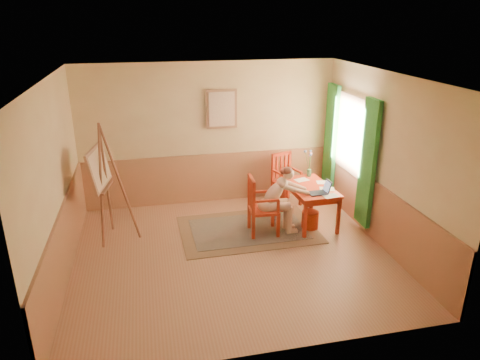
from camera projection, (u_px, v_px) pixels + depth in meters
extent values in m
cube|color=#A87455|center=(232.00, 255.00, 7.11)|extent=(5.00, 4.50, 0.02)
cube|color=white|center=(231.00, 76.00, 6.12)|extent=(5.00, 4.50, 0.02)
cube|color=tan|center=(209.00, 134.00, 8.68)|extent=(5.00, 0.02, 2.80)
cube|color=tan|center=(274.00, 244.00, 4.55)|extent=(5.00, 0.02, 2.80)
cube|color=tan|center=(54.00, 185.00, 6.11)|extent=(0.02, 4.50, 2.80)
cube|color=tan|center=(384.00, 161.00, 7.12)|extent=(0.02, 4.50, 2.80)
cube|color=tan|center=(210.00, 178.00, 8.97)|extent=(5.00, 0.04, 1.00)
cube|color=tan|center=(65.00, 242.00, 6.44)|extent=(0.04, 4.50, 1.00)
cube|color=tan|center=(377.00, 212.00, 7.43)|extent=(0.04, 4.50, 1.00)
cube|color=white|center=(352.00, 135.00, 8.06)|extent=(0.02, 1.00, 1.30)
cube|color=#9C6D50|center=(351.00, 135.00, 8.06)|extent=(0.03, 1.12, 1.42)
cube|color=#358A38|center=(368.00, 164.00, 7.44)|extent=(0.08, 0.45, 2.20)
cube|color=#358A38|center=(331.00, 140.00, 8.86)|extent=(0.08, 0.45, 2.20)
cube|color=#9C6D50|center=(222.00, 109.00, 8.51)|extent=(0.60, 0.04, 0.76)
cube|color=beige|center=(222.00, 109.00, 8.48)|extent=(0.50, 0.02, 0.66)
cube|color=#8C7251|center=(248.00, 229.00, 7.90)|extent=(2.43, 1.64, 0.01)
cube|color=black|center=(248.00, 229.00, 7.90)|extent=(2.02, 1.23, 0.01)
cube|color=#B4361C|center=(310.00, 187.00, 7.94)|extent=(0.78, 1.24, 0.04)
cube|color=#B4361C|center=(310.00, 191.00, 7.96)|extent=(0.68, 1.13, 0.10)
cube|color=#B4361C|center=(305.00, 220.00, 7.49)|extent=(0.06, 0.06, 0.68)
cube|color=#B4361C|center=(338.00, 216.00, 7.64)|extent=(0.06, 0.06, 0.68)
cube|color=#B4361C|center=(282.00, 196.00, 8.48)|extent=(0.06, 0.06, 0.68)
cube|color=#B4361C|center=(312.00, 193.00, 8.64)|extent=(0.06, 0.06, 0.68)
cube|color=#B4361C|center=(264.00, 210.00, 7.63)|extent=(0.51, 0.49, 0.05)
cube|color=#B4361C|center=(253.00, 228.00, 7.49)|extent=(0.06, 0.06, 0.43)
cube|color=#B4361C|center=(278.00, 227.00, 7.55)|extent=(0.06, 0.06, 0.43)
cube|color=#B4361C|center=(249.00, 218.00, 7.87)|extent=(0.06, 0.06, 0.43)
cube|color=#B4361C|center=(273.00, 216.00, 7.93)|extent=(0.06, 0.06, 0.43)
cube|color=#B4361C|center=(254.00, 198.00, 7.29)|extent=(0.06, 0.06, 0.58)
cube|color=#B4361C|center=(249.00, 189.00, 7.67)|extent=(0.06, 0.06, 0.58)
cube|color=#B4361C|center=(252.00, 180.00, 7.39)|extent=(0.08, 0.47, 0.06)
cube|color=#B4361C|center=(253.00, 197.00, 7.39)|extent=(0.03, 0.05, 0.47)
cube|color=#B4361C|center=(251.00, 195.00, 7.49)|extent=(0.03, 0.05, 0.47)
cube|color=#B4361C|center=(250.00, 192.00, 7.59)|extent=(0.03, 0.05, 0.47)
cube|color=#B4361C|center=(266.00, 201.00, 7.35)|extent=(0.43, 0.07, 0.04)
cube|color=#B4361C|center=(278.00, 206.00, 7.42)|extent=(0.04, 0.04, 0.23)
cube|color=#B4361C|center=(261.00, 192.00, 7.73)|extent=(0.43, 0.07, 0.04)
cube|color=#B4361C|center=(273.00, 197.00, 7.80)|extent=(0.04, 0.04, 0.23)
cube|color=#B4361C|center=(287.00, 183.00, 8.85)|extent=(0.57, 0.59, 0.05)
cube|color=#B4361C|center=(272.00, 192.00, 9.01)|extent=(0.06, 0.06, 0.42)
cube|color=#B4361C|center=(284.00, 199.00, 8.66)|extent=(0.06, 0.06, 0.42)
cube|color=#B4361C|center=(288.00, 189.00, 9.19)|extent=(0.06, 0.06, 0.42)
cube|color=#B4361C|center=(301.00, 195.00, 8.85)|extent=(0.06, 0.06, 0.42)
cube|color=#B4361C|center=(273.00, 167.00, 8.82)|extent=(0.06, 0.06, 0.57)
cube|color=#B4361C|center=(289.00, 164.00, 9.00)|extent=(0.06, 0.06, 0.57)
cube|color=#B4361C|center=(282.00, 154.00, 8.82)|extent=(0.45, 0.19, 0.06)
cube|color=#B4361C|center=(277.00, 167.00, 8.87)|extent=(0.05, 0.04, 0.46)
cube|color=#B4361C|center=(281.00, 166.00, 8.92)|extent=(0.05, 0.04, 0.46)
cube|color=#B4361C|center=(285.00, 166.00, 8.96)|extent=(0.05, 0.04, 0.46)
cube|color=#B4361C|center=(279.00, 173.00, 8.67)|extent=(0.17, 0.41, 0.04)
cube|color=#B4361C|center=(285.00, 182.00, 8.54)|extent=(0.05, 0.05, 0.23)
cube|color=#B4361C|center=(295.00, 170.00, 8.85)|extent=(0.17, 0.41, 0.04)
cube|color=#B4361C|center=(301.00, 178.00, 8.73)|extent=(0.05, 0.05, 0.23)
ellipsoid|color=beige|center=(265.00, 205.00, 7.60)|extent=(0.29, 0.36, 0.22)
cylinder|color=beige|center=(278.00, 207.00, 7.55)|extent=(0.43, 0.17, 0.15)
cylinder|color=beige|center=(276.00, 203.00, 7.71)|extent=(0.43, 0.17, 0.15)
cylinder|color=beige|center=(289.00, 220.00, 7.67)|extent=(0.12, 0.12, 0.48)
cylinder|color=beige|center=(286.00, 215.00, 7.83)|extent=(0.12, 0.12, 0.48)
cube|color=beige|center=(292.00, 231.00, 7.77)|extent=(0.21, 0.10, 0.07)
cube|color=beige|center=(289.00, 227.00, 7.92)|extent=(0.21, 0.10, 0.07)
ellipsoid|color=beige|center=(274.00, 193.00, 7.54)|extent=(0.48, 0.30, 0.51)
ellipsoid|color=beige|center=(282.00, 183.00, 7.50)|extent=(0.21, 0.30, 0.17)
sphere|color=beige|center=(288.00, 174.00, 7.46)|extent=(0.20, 0.20, 0.19)
ellipsoid|color=#58261C|center=(287.00, 171.00, 7.44)|extent=(0.19, 0.20, 0.14)
sphere|color=#58261C|center=(283.00, 172.00, 7.43)|extent=(0.11, 0.11, 0.10)
cylinder|color=beige|center=(290.00, 188.00, 7.40)|extent=(0.22, 0.12, 0.14)
cylinder|color=beige|center=(301.00, 192.00, 7.48)|extent=(0.29, 0.12, 0.16)
sphere|color=beige|center=(295.00, 190.00, 7.42)|extent=(0.09, 0.09, 0.08)
sphere|color=beige|center=(308.00, 193.00, 7.54)|extent=(0.07, 0.07, 0.07)
cylinder|color=beige|center=(285.00, 182.00, 7.66)|extent=(0.21, 0.10, 0.14)
cylinder|color=beige|center=(297.00, 186.00, 7.71)|extent=(0.29, 0.15, 0.16)
sphere|color=beige|center=(290.00, 184.00, 7.70)|extent=(0.09, 0.09, 0.08)
sphere|color=beige|center=(305.00, 189.00, 7.71)|extent=(0.07, 0.07, 0.07)
cube|color=#1E2338|center=(317.00, 193.00, 7.60)|extent=(0.32, 0.24, 0.02)
cube|color=#2D3342|center=(317.00, 193.00, 7.60)|extent=(0.28, 0.19, 0.00)
cube|color=#1E2338|center=(328.00, 186.00, 7.61)|extent=(0.08, 0.22, 0.21)
cube|color=#99BFF2|center=(327.00, 186.00, 7.61)|extent=(0.06, 0.18, 0.17)
cube|color=white|center=(331.00, 196.00, 7.50)|extent=(0.28, 0.22, 0.00)
cube|color=white|center=(324.00, 182.00, 8.10)|extent=(0.29, 0.23, 0.00)
cube|color=white|center=(302.00, 180.00, 8.22)|extent=(0.30, 0.25, 0.00)
cube|color=white|center=(327.00, 189.00, 7.80)|extent=(0.30, 0.26, 0.00)
cylinder|color=#3F724C|center=(309.00, 173.00, 8.40)|extent=(0.09, 0.09, 0.13)
cylinder|color=#3F7233|center=(307.00, 161.00, 8.35)|extent=(0.07, 0.10, 0.36)
sphere|color=#728CD8|center=(305.00, 151.00, 8.32)|extent=(0.06, 0.06, 0.05)
cylinder|color=#3F7233|center=(310.00, 162.00, 8.28)|extent=(0.04, 0.08, 0.37)
sphere|color=pink|center=(310.00, 153.00, 8.17)|extent=(0.04, 0.04, 0.04)
cylinder|color=#3F7233|center=(309.00, 163.00, 8.35)|extent=(0.02, 0.04, 0.28)
sphere|color=pink|center=(310.00, 156.00, 8.31)|extent=(0.05, 0.05, 0.04)
cylinder|color=#3F7233|center=(310.00, 163.00, 8.27)|extent=(0.04, 0.12, 0.35)
sphere|color=#728CD8|center=(311.00, 155.00, 8.15)|extent=(0.06, 0.06, 0.05)
cylinder|color=#3F7233|center=(310.00, 162.00, 8.37)|extent=(0.06, 0.09, 0.31)
sphere|color=pink|center=(311.00, 154.00, 8.35)|extent=(0.05, 0.05, 0.04)
cylinder|color=#3F7233|center=(310.00, 162.00, 8.35)|extent=(0.04, 0.05, 0.31)
sphere|color=pink|center=(311.00, 154.00, 8.31)|extent=(0.05, 0.05, 0.04)
cylinder|color=#3F7233|center=(310.00, 161.00, 8.36)|extent=(0.05, 0.10, 0.35)
sphere|color=#728CD8|center=(311.00, 151.00, 8.34)|extent=(0.05, 0.05, 0.04)
cylinder|color=#B23516|center=(310.00, 220.00, 7.92)|extent=(0.34, 0.34, 0.32)
cylinder|color=brown|center=(101.00, 187.00, 7.12)|extent=(0.16, 0.36, 2.03)
cylinder|color=brown|center=(106.00, 180.00, 7.42)|extent=(0.05, 0.37, 2.03)
cylinder|color=brown|center=(120.00, 183.00, 7.28)|extent=(0.53, 0.13, 2.03)
cylinder|color=brown|center=(103.00, 188.00, 7.30)|extent=(0.13, 0.56, 0.03)
cube|color=brown|center=(107.00, 188.00, 7.30)|extent=(0.17, 0.61, 0.03)
cube|color=#9C6D50|center=(99.00, 167.00, 7.17)|extent=(0.31, 0.91, 0.67)
cube|color=beige|center=(100.00, 167.00, 7.17)|extent=(0.26, 0.81, 0.58)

